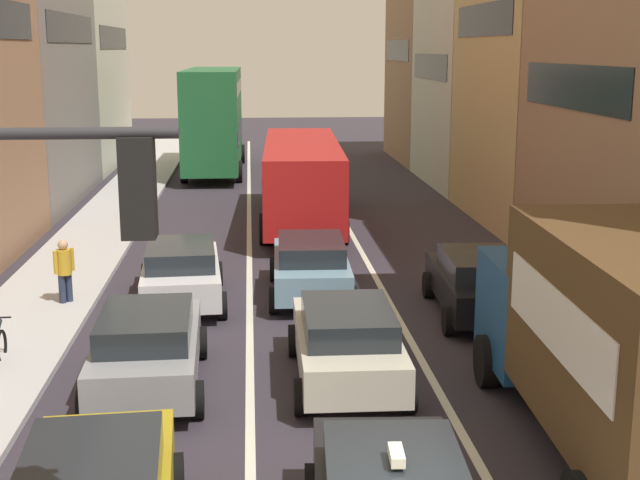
% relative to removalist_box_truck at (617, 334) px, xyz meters
% --- Properties ---
extents(sidewalk_left, '(2.60, 64.00, 0.14)m').
position_rel_removalist_box_truck_xyz_m(sidewalk_left, '(-10.39, 16.43, -1.90)').
color(sidewalk_left, '#B8B8B8').
rests_on(sidewalk_left, ground).
extents(lane_stripe_left, '(0.16, 60.00, 0.01)m').
position_rel_removalist_box_truck_xyz_m(lane_stripe_left, '(-5.39, 16.43, -1.97)').
color(lane_stripe_left, silver).
rests_on(lane_stripe_left, ground).
extents(lane_stripe_right, '(0.16, 60.00, 0.01)m').
position_rel_removalist_box_truck_xyz_m(lane_stripe_right, '(-1.99, 16.43, -1.97)').
color(lane_stripe_right, silver).
rests_on(lane_stripe_right, ground).
extents(building_row_right, '(7.20, 43.90, 13.04)m').
position_rel_removalist_box_truck_xyz_m(building_row_right, '(6.20, 18.02, 3.72)').
color(building_row_right, '#9E7556').
rests_on(building_row_right, ground).
extents(removalist_box_truck, '(2.96, 7.79, 3.58)m').
position_rel_removalist_box_truck_xyz_m(removalist_box_truck, '(0.00, 0.00, 0.00)').
color(removalist_box_truck, navy).
rests_on(removalist_box_truck, ground).
extents(sedan_centre_lane_second, '(2.10, 4.32, 1.49)m').
position_rel_removalist_box_truck_xyz_m(sedan_centre_lane_second, '(-3.60, 3.37, -1.18)').
color(sedan_centre_lane_second, beige).
rests_on(sedan_centre_lane_second, ground).
extents(wagon_left_lane_second, '(2.16, 4.35, 1.49)m').
position_rel_removalist_box_truck_xyz_m(wagon_left_lane_second, '(-7.23, 3.38, -1.18)').
color(wagon_left_lane_second, gray).
rests_on(wagon_left_lane_second, ground).
extents(hatchback_centre_lane_third, '(2.17, 4.35, 1.49)m').
position_rel_removalist_box_truck_xyz_m(hatchback_centre_lane_third, '(-3.86, 9.18, -1.18)').
color(hatchback_centre_lane_third, '#759EB7').
rests_on(hatchback_centre_lane_third, ground).
extents(sedan_left_lane_third, '(2.29, 4.41, 1.49)m').
position_rel_removalist_box_truck_xyz_m(sedan_left_lane_third, '(-7.02, 8.83, -1.18)').
color(sedan_left_lane_third, silver).
rests_on(sedan_left_lane_third, ground).
extents(sedan_right_lane_behind_truck, '(2.23, 4.38, 1.49)m').
position_rel_removalist_box_truck_xyz_m(sedan_right_lane_behind_truck, '(-0.12, 7.29, -1.18)').
color(sedan_right_lane_behind_truck, black).
rests_on(sedan_right_lane_behind_truck, ground).
extents(bus_mid_queue_primary, '(3.10, 10.59, 2.90)m').
position_rel_removalist_box_truck_xyz_m(bus_mid_queue_primary, '(-3.54, 18.27, -0.21)').
color(bus_mid_queue_primary, '#B21919').
rests_on(bus_mid_queue_primary, ground).
extents(bus_far_queue_secondary, '(2.89, 10.53, 5.06)m').
position_rel_removalist_box_truck_xyz_m(bus_far_queue_secondary, '(-7.06, 31.49, 0.86)').
color(bus_far_queue_secondary, '#1E6033').
rests_on(bus_far_queue_secondary, ground).
extents(pedestrian_far_sidewalk, '(0.42, 0.40, 1.66)m').
position_rel_removalist_box_truck_xyz_m(pedestrian_far_sidewalk, '(-9.75, 8.67, -1.03)').
color(pedestrian_far_sidewalk, '#262D47').
rests_on(pedestrian_far_sidewalk, ground).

